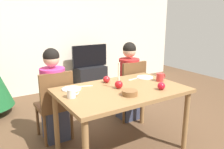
{
  "coord_description": "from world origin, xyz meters",
  "views": [
    {
      "loc": [
        -1.37,
        -1.97,
        1.54
      ],
      "look_at": [
        0.0,
        0.2,
        0.87
      ],
      "focal_mm": 36.37,
      "sensor_mm": 36.0,
      "label": 1
    }
  ],
  "objects_px": {
    "tv": "(90,56)",
    "apple_by_left_plate": "(161,86)",
    "candle_centerpiece": "(119,83)",
    "apple_near_candle": "(107,79)",
    "chair_right": "(130,87)",
    "mug_left": "(72,93)",
    "plate_right": "(145,77)",
    "mug_right": "(160,77)",
    "chair_left": "(55,102)",
    "tv_stand": "(90,77)",
    "person_right_child": "(129,83)",
    "plate_left": "(71,89)",
    "dining_table": "(121,96)",
    "bowl_walnuts": "(130,93)",
    "person_left_child": "(54,97)"
  },
  "relations": [
    {
      "from": "tv",
      "to": "candle_centerpiece",
      "type": "distance_m",
      "value": 2.41
    },
    {
      "from": "plate_left",
      "to": "tv_stand",
      "type": "bearing_deg",
      "value": 58.38
    },
    {
      "from": "plate_right",
      "to": "bowl_walnuts",
      "type": "distance_m",
      "value": 0.72
    },
    {
      "from": "chair_right",
      "to": "chair_left",
      "type": "bearing_deg",
      "value": 180.0
    },
    {
      "from": "dining_table",
      "to": "tv_stand",
      "type": "distance_m",
      "value": 2.46
    },
    {
      "from": "dining_table",
      "to": "person_left_child",
      "type": "bearing_deg",
      "value": 131.69
    },
    {
      "from": "plate_right",
      "to": "mug_right",
      "type": "xyz_separation_m",
      "value": [
        0.06,
        -0.22,
        0.04
      ]
    },
    {
      "from": "dining_table",
      "to": "bowl_walnuts",
      "type": "relative_size",
      "value": 8.68
    },
    {
      "from": "person_right_child",
      "to": "plate_right",
      "type": "distance_m",
      "value": 0.46
    },
    {
      "from": "tv_stand",
      "to": "bowl_walnuts",
      "type": "bearing_deg",
      "value": -107.96
    },
    {
      "from": "person_left_child",
      "to": "plate_left",
      "type": "relative_size",
      "value": 5.53
    },
    {
      "from": "chair_left",
      "to": "apple_near_candle",
      "type": "bearing_deg",
      "value": -29.85
    },
    {
      "from": "chair_right",
      "to": "plate_right",
      "type": "bearing_deg",
      "value": -97.79
    },
    {
      "from": "plate_left",
      "to": "mug_right",
      "type": "distance_m",
      "value": 1.09
    },
    {
      "from": "bowl_walnuts",
      "to": "dining_table",
      "type": "bearing_deg",
      "value": 77.14
    },
    {
      "from": "mug_left",
      "to": "apple_near_candle",
      "type": "relative_size",
      "value": 1.53
    },
    {
      "from": "dining_table",
      "to": "chair_left",
      "type": "bearing_deg",
      "value": 133.18
    },
    {
      "from": "plate_right",
      "to": "plate_left",
      "type": "bearing_deg",
      "value": 176.76
    },
    {
      "from": "candle_centerpiece",
      "to": "mug_left",
      "type": "distance_m",
      "value": 0.56
    },
    {
      "from": "mug_right",
      "to": "apple_by_left_plate",
      "type": "distance_m",
      "value": 0.35
    },
    {
      "from": "apple_near_candle",
      "to": "mug_left",
      "type": "bearing_deg",
      "value": -154.98
    },
    {
      "from": "bowl_walnuts",
      "to": "person_right_child",
      "type": "bearing_deg",
      "value": 53.99
    },
    {
      "from": "person_right_child",
      "to": "mug_right",
      "type": "xyz_separation_m",
      "value": [
        0.0,
        -0.64,
        0.23
      ]
    },
    {
      "from": "dining_table",
      "to": "tv",
      "type": "xyz_separation_m",
      "value": [
        0.77,
        2.3,
        0.04
      ]
    },
    {
      "from": "person_left_child",
      "to": "bowl_walnuts",
      "type": "bearing_deg",
      "value": -58.69
    },
    {
      "from": "chair_left",
      "to": "tv_stand",
      "type": "bearing_deg",
      "value": 51.7
    },
    {
      "from": "plate_right",
      "to": "apple_by_left_plate",
      "type": "distance_m",
      "value": 0.51
    },
    {
      "from": "person_left_child",
      "to": "bowl_walnuts",
      "type": "xyz_separation_m",
      "value": [
        0.52,
        -0.86,
        0.21
      ]
    },
    {
      "from": "person_left_child",
      "to": "plate_left",
      "type": "xyz_separation_m",
      "value": [
        0.09,
        -0.36,
        0.19
      ]
    },
    {
      "from": "tv",
      "to": "candle_centerpiece",
      "type": "relative_size",
      "value": 2.66
    },
    {
      "from": "tv",
      "to": "plate_right",
      "type": "distance_m",
      "value": 2.1
    },
    {
      "from": "chair_right",
      "to": "apple_near_candle",
      "type": "xyz_separation_m",
      "value": [
        -0.59,
        -0.32,
        0.28
      ]
    },
    {
      "from": "plate_left",
      "to": "apple_near_candle",
      "type": "distance_m",
      "value": 0.46
    },
    {
      "from": "dining_table",
      "to": "apple_by_left_plate",
      "type": "height_order",
      "value": "apple_by_left_plate"
    },
    {
      "from": "apple_near_candle",
      "to": "plate_left",
      "type": "bearing_deg",
      "value": -178.04
    },
    {
      "from": "dining_table",
      "to": "person_left_child",
      "type": "xyz_separation_m",
      "value": [
        -0.57,
        0.64,
        -0.1
      ]
    },
    {
      "from": "tv",
      "to": "apple_by_left_plate",
      "type": "height_order",
      "value": "tv"
    },
    {
      "from": "apple_by_left_plate",
      "to": "chair_right",
      "type": "bearing_deg",
      "value": 75.46
    },
    {
      "from": "plate_right",
      "to": "mug_right",
      "type": "distance_m",
      "value": 0.23
    },
    {
      "from": "plate_left",
      "to": "person_right_child",
      "type": "bearing_deg",
      "value": 19.06
    },
    {
      "from": "chair_right",
      "to": "person_left_child",
      "type": "height_order",
      "value": "person_left_child"
    },
    {
      "from": "chair_left",
      "to": "plate_right",
      "type": "distance_m",
      "value": 1.18
    },
    {
      "from": "chair_left",
      "to": "chair_right",
      "type": "relative_size",
      "value": 1.0
    },
    {
      "from": "mug_left",
      "to": "bowl_walnuts",
      "type": "bearing_deg",
      "value": -25.24
    },
    {
      "from": "tv",
      "to": "apple_near_candle",
      "type": "relative_size",
      "value": 9.5
    },
    {
      "from": "person_right_child",
      "to": "apple_near_candle",
      "type": "height_order",
      "value": "person_right_child"
    },
    {
      "from": "dining_table",
      "to": "apple_near_candle",
      "type": "height_order",
      "value": "apple_near_candle"
    },
    {
      "from": "plate_right",
      "to": "apple_by_left_plate",
      "type": "relative_size",
      "value": 2.5
    },
    {
      "from": "chair_right",
      "to": "person_left_child",
      "type": "bearing_deg",
      "value": 178.38
    },
    {
      "from": "tv_stand",
      "to": "candle_centerpiece",
      "type": "xyz_separation_m",
      "value": [
        -0.79,
        -2.27,
        0.57
      ]
    }
  ]
}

